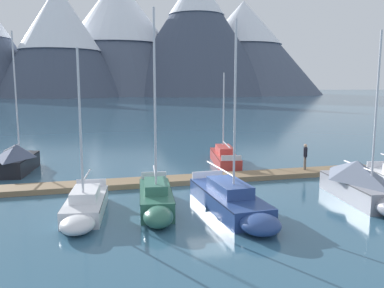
{
  "coord_description": "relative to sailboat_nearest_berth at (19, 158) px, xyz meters",
  "views": [
    {
      "loc": [
        -4.76,
        -19.28,
        5.86
      ],
      "look_at": [
        0.0,
        6.0,
        2.0
      ],
      "focal_mm": 37.57,
      "sensor_mm": 36.0,
      "label": 1
    }
  ],
  "objects": [
    {
      "name": "sailboat_mid_dock_port",
      "position": [
        8.23,
        -10.23,
        -0.36
      ],
      "size": [
        1.76,
        5.91,
        9.12
      ],
      "color": "#336B56",
      "rests_on": "ground"
    },
    {
      "name": "mountain_shoulder_ridge",
      "position": [
        8.72,
        198.24,
        32.6
      ],
      "size": [
        89.61,
        89.61,
        62.51
      ],
      "color": "#4C566B",
      "rests_on": "ground"
    },
    {
      "name": "mountain_rear_spur",
      "position": [
        77.65,
        194.61,
        26.17
      ],
      "size": [
        89.18,
        89.18,
        51.48
      ],
      "color": "#4C566B",
      "rests_on": "ground"
    },
    {
      "name": "sailboat_second_berth",
      "position": [
        5.02,
        -10.44,
        -0.45
      ],
      "size": [
        1.93,
        5.67,
        7.35
      ],
      "color": "silver",
      "rests_on": "ground"
    },
    {
      "name": "mountain_central_massif",
      "position": [
        -18.19,
        168.52,
        25.88
      ],
      "size": [
        60.64,
        60.64,
        49.93
      ],
      "color": "#424C60",
      "rests_on": "ground"
    },
    {
      "name": "sailboat_far_berth",
      "position": [
        14.3,
        0.29,
        -0.4
      ],
      "size": [
        2.16,
        7.14,
        6.67
      ],
      "color": "#B2332D",
      "rests_on": "ground"
    },
    {
      "name": "mountain_east_summit",
      "position": [
        48.48,
        182.13,
        30.89
      ],
      "size": [
        80.69,
        80.69,
        61.97
      ],
      "color": "#424C60",
      "rests_on": "ground"
    },
    {
      "name": "ground_plane",
      "position": [
        11.29,
        -8.95,
        -0.93
      ],
      "size": [
        700.0,
        700.0,
        0.0
      ],
      "primitive_type": "plane",
      "color": "#335B75"
    },
    {
      "name": "dock",
      "position": [
        11.29,
        -4.95,
        -0.79
      ],
      "size": [
        24.37,
        3.42,
        0.3
      ],
      "color": "#846B4C",
      "rests_on": "ground"
    },
    {
      "name": "person_on_dock",
      "position": [
        18.59,
        -4.23,
        0.33
      ],
      "size": [
        0.34,
        0.56,
        1.69
      ],
      "color": "brown",
      "rests_on": "dock"
    },
    {
      "name": "sailboat_outer_slip",
      "position": [
        18.61,
        -10.54,
        -0.03
      ],
      "size": [
        2.4,
        6.71,
        8.31
      ],
      "color": "#93939E",
      "rests_on": "ground"
    },
    {
      "name": "sailboat_mid_dock_starboard",
      "position": [
        11.65,
        -11.07,
        -0.38
      ],
      "size": [
        2.56,
        7.51,
        8.61
      ],
      "color": "navy",
      "rests_on": "ground"
    },
    {
      "name": "sailboat_nearest_berth",
      "position": [
        0.0,
        0.0,
        0.0
      ],
      "size": [
        2.15,
        5.94,
        9.26
      ],
      "color": "black",
      "rests_on": "ground"
    }
  ]
}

